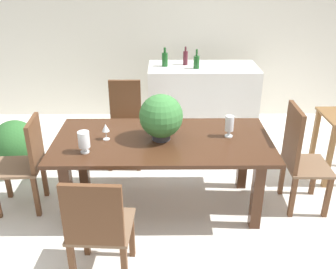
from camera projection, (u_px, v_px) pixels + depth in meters
The scene contains 17 objects.
ground_plane at pixel (163, 210), 3.77m from camera, with size 7.04×7.04×0.00m, color silver.
back_wall at pixel (163, 31), 5.58m from camera, with size 6.40×0.10×2.60m, color silver.
dining_table at pixel (163, 150), 3.58m from camera, with size 2.03×1.01×0.74m.
chair_foot_end at pixel (299, 154), 3.62m from camera, with size 0.42×0.47×1.05m.
chair_head_end at pixel (26, 160), 3.63m from camera, with size 0.48×0.45×0.94m.
chair_far_left at pixel (125, 119), 4.53m from camera, with size 0.42×0.47×0.98m.
chair_near_left at pixel (98, 226), 2.72m from camera, with size 0.48×0.48×0.95m.
flower_centerpiece at pixel (161, 117), 3.44m from camera, with size 0.40×0.40×0.43m.
crystal_vase_left at pixel (229, 125), 3.53m from camera, with size 0.08×0.08×0.21m.
crystal_vase_center_near at pixel (84, 140), 3.24m from camera, with size 0.10×0.10×0.20m.
crystal_vase_right at pixel (172, 114), 3.79m from camera, with size 0.10×0.10×0.20m.
wine_glass at pixel (106, 128), 3.48m from camera, with size 0.07×0.07×0.16m.
kitchen_counter at pixel (202, 102), 5.17m from camera, with size 1.44×0.69×0.99m, color white.
wine_bottle_clear at pixel (185, 58), 4.99m from camera, with size 0.06×0.06×0.24m.
wine_bottle_green at pixel (196, 62), 4.83m from camera, with size 0.08×0.08×0.25m.
wine_bottle_dark at pixel (165, 59), 4.92m from camera, with size 0.08×0.08×0.25m.
potted_plant_floor at pixel (16, 146), 4.31m from camera, with size 0.52×0.52×0.64m.
Camera 1 is at (0.03, -3.10, 2.28)m, focal length 40.39 mm.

